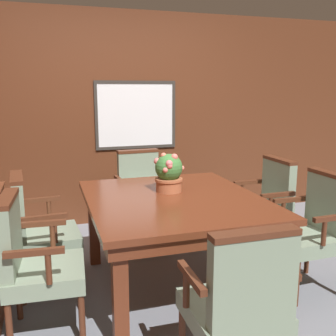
% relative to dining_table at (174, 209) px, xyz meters
% --- Properties ---
extents(ground_plane, '(14.00, 14.00, 0.00)m').
position_rel_dining_table_xyz_m(ground_plane, '(-0.04, -0.10, -0.66)').
color(ground_plane, gray).
extents(wall_back, '(7.20, 0.08, 2.45)m').
position_rel_dining_table_xyz_m(wall_back, '(-0.04, 1.80, 0.56)').
color(wall_back, '#5B2D19').
rests_on(wall_back, ground_plane).
extents(dining_table, '(1.31, 1.51, 0.76)m').
position_rel_dining_table_xyz_m(dining_table, '(0.00, 0.00, 0.00)').
color(dining_table, maroon).
rests_on(dining_table, ground_plane).
extents(chair_head_far, '(0.55, 0.51, 0.94)m').
position_rel_dining_table_xyz_m(chair_head_far, '(0.02, 1.14, -0.15)').
color(chair_head_far, '#562B19').
rests_on(chair_head_far, ground_plane).
extents(chair_right_near, '(0.49, 0.54, 0.94)m').
position_rel_dining_table_xyz_m(chair_right_near, '(1.05, -0.31, -0.15)').
color(chair_right_near, '#562B19').
rests_on(chair_right_near, ground_plane).
extents(chair_left_far, '(0.51, 0.55, 0.94)m').
position_rel_dining_table_xyz_m(chair_left_far, '(-1.02, 0.31, -0.15)').
color(chair_left_far, '#562B19').
rests_on(chair_left_far, ground_plane).
extents(chair_right_far, '(0.49, 0.54, 0.94)m').
position_rel_dining_table_xyz_m(chair_right_far, '(1.03, 0.35, -0.15)').
color(chair_right_far, '#562B19').
rests_on(chair_right_far, ground_plane).
extents(chair_left_near, '(0.51, 0.55, 0.94)m').
position_rel_dining_table_xyz_m(chair_left_near, '(-1.04, -0.31, -0.15)').
color(chair_left_near, '#562B19').
rests_on(chair_left_near, ground_plane).
extents(chair_head_near, '(0.54, 0.49, 0.94)m').
position_rel_dining_table_xyz_m(chair_head_near, '(-0.02, -1.15, -0.15)').
color(chair_head_near, '#562B19').
rests_on(chair_head_near, ground_plane).
extents(potted_plant, '(0.24, 0.24, 0.32)m').
position_rel_dining_table_xyz_m(potted_plant, '(0.01, 0.18, 0.25)').
color(potted_plant, '#B2603D').
rests_on(potted_plant, dining_table).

